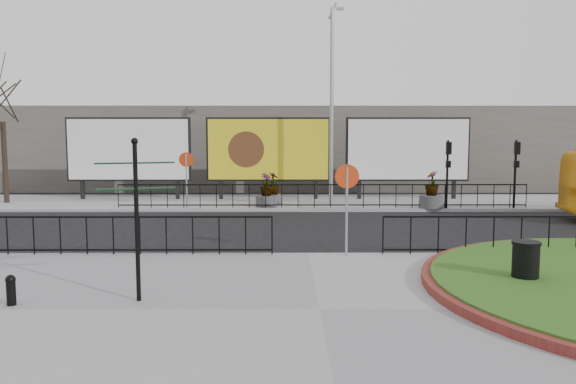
{
  "coord_description": "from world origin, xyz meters",
  "views": [
    {
      "loc": [
        -0.63,
        -15.24,
        3.39
      ],
      "look_at": [
        -0.56,
        2.43,
        1.56
      ],
      "focal_mm": 35.0,
      "sensor_mm": 36.0,
      "label": 1
    }
  ],
  "objects_px": {
    "lamp_post": "(332,103)",
    "bollard": "(11,289)",
    "billboard_mid": "(268,150)",
    "planter_b": "(274,190)",
    "litter_bin": "(526,264)",
    "fingerpost_sign": "(136,203)",
    "planter_a": "(266,194)",
    "planter_c": "(432,195)"
  },
  "relations": [
    {
      "from": "litter_bin",
      "to": "planter_c",
      "type": "xyz_separation_m",
      "value": [
        1.33,
        12.9,
        0.1
      ]
    },
    {
      "from": "planter_b",
      "to": "planter_c",
      "type": "bearing_deg",
      "value": -12.81
    },
    {
      "from": "fingerpost_sign",
      "to": "planter_a",
      "type": "bearing_deg",
      "value": 67.73
    },
    {
      "from": "lamp_post",
      "to": "planter_b",
      "type": "distance_m",
      "value": 4.89
    },
    {
      "from": "planter_b",
      "to": "litter_bin",
      "type": "bearing_deg",
      "value": -68.54
    },
    {
      "from": "fingerpost_sign",
      "to": "planter_a",
      "type": "relative_size",
      "value": 2.1
    },
    {
      "from": "planter_a",
      "to": "planter_b",
      "type": "xyz_separation_m",
      "value": [
        0.3,
        1.15,
        0.06
      ]
    },
    {
      "from": "billboard_mid",
      "to": "planter_b",
      "type": "relative_size",
      "value": 4.13
    },
    {
      "from": "billboard_mid",
      "to": "planter_b",
      "type": "height_order",
      "value": "billboard_mid"
    },
    {
      "from": "bollard",
      "to": "planter_a",
      "type": "relative_size",
      "value": 0.39
    },
    {
      "from": "bollard",
      "to": "litter_bin",
      "type": "bearing_deg",
      "value": 6.77
    },
    {
      "from": "bollard",
      "to": "lamp_post",
      "type": "bearing_deg",
      "value": 64.8
    },
    {
      "from": "lamp_post",
      "to": "planter_c",
      "type": "relative_size",
      "value": 5.57
    },
    {
      "from": "planter_a",
      "to": "planter_c",
      "type": "xyz_separation_m",
      "value": [
        7.33,
        -0.45,
        0.03
      ]
    },
    {
      "from": "planter_c",
      "to": "bollard",
      "type": "bearing_deg",
      "value": -129.69
    },
    {
      "from": "lamp_post",
      "to": "bollard",
      "type": "bearing_deg",
      "value": -115.2
    },
    {
      "from": "lamp_post",
      "to": "bollard",
      "type": "height_order",
      "value": "lamp_post"
    },
    {
      "from": "planter_c",
      "to": "fingerpost_sign",
      "type": "bearing_deg",
      "value": -124.06
    },
    {
      "from": "litter_bin",
      "to": "fingerpost_sign",
      "type": "bearing_deg",
      "value": -173.24
    },
    {
      "from": "bollard",
      "to": "planter_c",
      "type": "xyz_separation_m",
      "value": [
        11.73,
        14.13,
        0.28
      ]
    },
    {
      "from": "fingerpost_sign",
      "to": "planter_b",
      "type": "relative_size",
      "value": 2.13
    },
    {
      "from": "billboard_mid",
      "to": "planter_a",
      "type": "bearing_deg",
      "value": -90.0
    },
    {
      "from": "lamp_post",
      "to": "planter_b",
      "type": "relative_size",
      "value": 6.16
    },
    {
      "from": "lamp_post",
      "to": "planter_a",
      "type": "distance_m",
      "value": 5.24
    },
    {
      "from": "fingerpost_sign",
      "to": "planter_a",
      "type": "height_order",
      "value": "fingerpost_sign"
    },
    {
      "from": "bollard",
      "to": "planter_a",
      "type": "distance_m",
      "value": 15.24
    },
    {
      "from": "billboard_mid",
      "to": "litter_bin",
      "type": "distance_m",
      "value": 17.64
    },
    {
      "from": "lamp_post",
      "to": "planter_b",
      "type": "height_order",
      "value": "lamp_post"
    },
    {
      "from": "bollard",
      "to": "planter_c",
      "type": "relative_size",
      "value": 0.36
    },
    {
      "from": "lamp_post",
      "to": "planter_a",
      "type": "relative_size",
      "value": 6.07
    },
    {
      "from": "fingerpost_sign",
      "to": "litter_bin",
      "type": "height_order",
      "value": "fingerpost_sign"
    },
    {
      "from": "lamp_post",
      "to": "bollard",
      "type": "relative_size",
      "value": 15.57
    },
    {
      "from": "bollard",
      "to": "litter_bin",
      "type": "relative_size",
      "value": 0.6
    },
    {
      "from": "fingerpost_sign",
      "to": "bollard",
      "type": "xyz_separation_m",
      "value": [
        -2.37,
        -0.28,
        -1.61
      ]
    },
    {
      "from": "planter_b",
      "to": "fingerpost_sign",
      "type": "bearing_deg",
      "value": -98.57
    },
    {
      "from": "planter_c",
      "to": "planter_b",
      "type": "bearing_deg",
      "value": 167.19
    },
    {
      "from": "litter_bin",
      "to": "planter_a",
      "type": "distance_m",
      "value": 14.64
    },
    {
      "from": "lamp_post",
      "to": "litter_bin",
      "type": "height_order",
      "value": "lamp_post"
    },
    {
      "from": "billboard_mid",
      "to": "lamp_post",
      "type": "relative_size",
      "value": 0.67
    },
    {
      "from": "litter_bin",
      "to": "planter_b",
      "type": "bearing_deg",
      "value": 111.46
    },
    {
      "from": "bollard",
      "to": "litter_bin",
      "type": "xyz_separation_m",
      "value": [
        10.4,
        1.23,
        0.18
      ]
    },
    {
      "from": "litter_bin",
      "to": "planter_c",
      "type": "distance_m",
      "value": 12.97
    }
  ]
}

